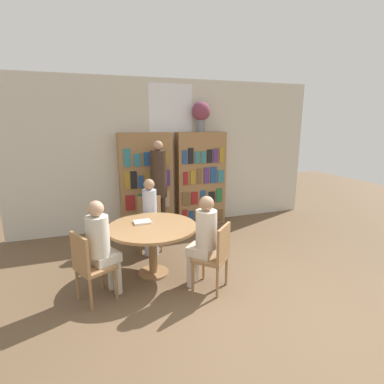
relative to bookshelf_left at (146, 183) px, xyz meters
The scene contains 14 objects.
ground_plane 3.40m from the bookshelf_left, 79.75° to the right, with size 16.00×16.00×0.00m, color brown.
wall_back 0.81m from the bookshelf_left, 18.55° to the left, with size 6.40×0.07×3.00m.
bookshelf_left is the anchor object (origin of this frame).
bookshelf_right 1.16m from the bookshelf_left, ahead, with size 1.04×0.34×1.96m.
flower_vase 1.79m from the bookshelf_left, ahead, with size 0.37×0.37×0.60m.
reading_table 1.92m from the bookshelf_left, 98.73° to the right, with size 1.26×1.26×0.74m.
chair_near_camera 2.62m from the bookshelf_left, 116.62° to the right, with size 0.54×0.54×0.90m.
chair_left_side 1.03m from the bookshelf_left, 98.03° to the right, with size 0.46×0.46×0.90m.
chair_far_side 2.63m from the bookshelf_left, 81.24° to the right, with size 0.57×0.57×0.90m.
seated_reader_left 1.14m from the bookshelf_left, 98.26° to the right, with size 0.28×0.37×1.25m.
seated_reader_right 2.46m from the bookshelf_left, 83.68° to the right, with size 0.42×0.42×1.26m.
seated_reader_back 2.45m from the bookshelf_left, 114.12° to the right, with size 0.41×0.39×1.26m.
librarian_standing 0.54m from the bookshelf_left, 74.15° to the right, with size 0.30×0.57×1.84m.
open_book_on_table 1.77m from the bookshelf_left, 103.08° to the right, with size 0.24×0.18×0.03m.
Camera 1 is at (-1.66, -2.62, 2.17)m, focal length 28.00 mm.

